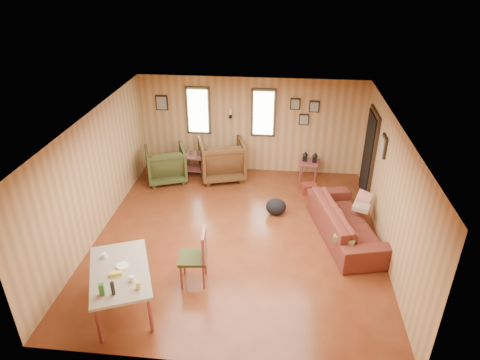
{
  "coord_description": "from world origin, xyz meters",
  "views": [
    {
      "loc": [
        0.77,
        -6.92,
        4.95
      ],
      "look_at": [
        0.0,
        0.4,
        1.05
      ],
      "focal_mm": 32.0,
      "sensor_mm": 36.0,
      "label": 1
    }
  ],
  "objects_px": {
    "sofa": "(347,217)",
    "recliner_green": "(166,162)",
    "side_table": "(310,161)",
    "end_table": "(195,161)",
    "dining_table": "(120,275)",
    "recliner_brown": "(222,157)"
  },
  "relations": [
    {
      "from": "recliner_green",
      "to": "side_table",
      "type": "xyz_separation_m",
      "value": [
        3.48,
        0.41,
        0.03
      ]
    },
    {
      "from": "end_table",
      "to": "sofa",
      "type": "bearing_deg",
      "value": -34.3
    },
    {
      "from": "end_table",
      "to": "side_table",
      "type": "bearing_deg",
      "value": 0.89
    },
    {
      "from": "sofa",
      "to": "recliner_green",
      "type": "xyz_separation_m",
      "value": [
        -4.1,
        1.98,
        0.02
      ]
    },
    {
      "from": "end_table",
      "to": "recliner_brown",
      "type": "bearing_deg",
      "value": -7.4
    },
    {
      "from": "side_table",
      "to": "dining_table",
      "type": "distance_m",
      "value": 5.62
    },
    {
      "from": "recliner_green",
      "to": "dining_table",
      "type": "bearing_deg",
      "value": 75.16
    },
    {
      "from": "sofa",
      "to": "side_table",
      "type": "height_order",
      "value": "sofa"
    },
    {
      "from": "sofa",
      "to": "recliner_brown",
      "type": "relative_size",
      "value": 2.14
    },
    {
      "from": "sofa",
      "to": "side_table",
      "type": "bearing_deg",
      "value": 0.67
    },
    {
      "from": "recliner_green",
      "to": "end_table",
      "type": "distance_m",
      "value": 0.76
    },
    {
      "from": "end_table",
      "to": "dining_table",
      "type": "relative_size",
      "value": 0.4
    },
    {
      "from": "recliner_green",
      "to": "sofa",
      "type": "bearing_deg",
      "value": 133.54
    },
    {
      "from": "end_table",
      "to": "dining_table",
      "type": "distance_m",
      "value": 4.69
    },
    {
      "from": "end_table",
      "to": "side_table",
      "type": "distance_m",
      "value": 2.83
    },
    {
      "from": "side_table",
      "to": "dining_table",
      "type": "bearing_deg",
      "value": -122.75
    },
    {
      "from": "recliner_brown",
      "to": "recliner_green",
      "type": "relative_size",
      "value": 1.15
    },
    {
      "from": "dining_table",
      "to": "end_table",
      "type": "bearing_deg",
      "value": 65.23
    },
    {
      "from": "side_table",
      "to": "dining_table",
      "type": "xyz_separation_m",
      "value": [
        -3.04,
        -4.72,
        0.17
      ]
    },
    {
      "from": "sofa",
      "to": "recliner_green",
      "type": "bearing_deg",
      "value": 50.42
    },
    {
      "from": "recliner_green",
      "to": "side_table",
      "type": "distance_m",
      "value": 3.5
    },
    {
      "from": "recliner_brown",
      "to": "end_table",
      "type": "bearing_deg",
      "value": -24.34
    }
  ]
}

